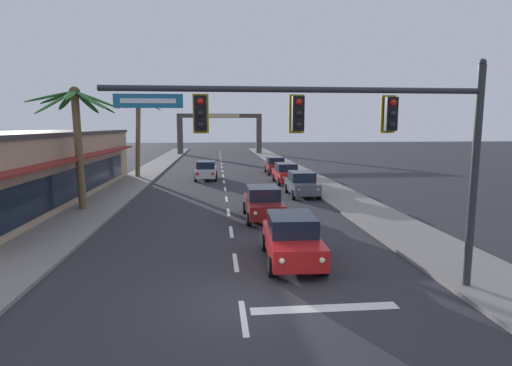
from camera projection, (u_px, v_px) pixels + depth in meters
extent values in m
plane|color=#2D2D33|center=(241.00, 302.00, 11.29)|extent=(220.00, 220.00, 0.00)
cube|color=gray|center=(326.00, 188.00, 31.74)|extent=(3.20, 110.00, 0.14)
cube|color=gray|center=(120.00, 191.00, 30.24)|extent=(3.20, 110.00, 0.14)
cube|color=silver|center=(244.00, 317.00, 10.38)|extent=(0.16, 2.00, 0.01)
cube|color=silver|center=(236.00, 262.00, 14.59)|extent=(0.16, 2.00, 0.01)
cube|color=silver|center=(231.00, 232.00, 18.80)|extent=(0.16, 2.00, 0.01)
cube|color=silver|center=(228.00, 212.00, 23.01)|extent=(0.16, 2.00, 0.01)
cube|color=silver|center=(226.00, 199.00, 27.21)|extent=(0.16, 2.00, 0.01)
cube|color=silver|center=(225.00, 189.00, 31.42)|extent=(0.16, 2.00, 0.01)
cube|color=silver|center=(224.00, 182.00, 35.63)|extent=(0.16, 2.00, 0.01)
cube|color=silver|center=(223.00, 176.00, 39.84)|extent=(0.16, 2.00, 0.01)
cube|color=silver|center=(222.00, 171.00, 44.05)|extent=(0.16, 2.00, 0.01)
cube|color=silver|center=(222.00, 167.00, 48.26)|extent=(0.16, 2.00, 0.01)
cube|color=silver|center=(221.00, 164.00, 52.46)|extent=(0.16, 2.00, 0.01)
cube|color=silver|center=(221.00, 161.00, 56.67)|extent=(0.16, 2.00, 0.01)
cube|color=silver|center=(221.00, 158.00, 60.88)|extent=(0.16, 2.00, 0.01)
cube|color=silver|center=(220.00, 156.00, 65.09)|extent=(0.16, 2.00, 0.01)
cube|color=silver|center=(220.00, 155.00, 69.30)|extent=(0.16, 2.00, 0.01)
cube|color=silver|center=(220.00, 153.00, 73.51)|extent=(0.16, 2.00, 0.01)
cube|color=silver|center=(220.00, 151.00, 77.71)|extent=(0.16, 2.00, 0.01)
cube|color=silver|center=(325.00, 308.00, 10.91)|extent=(4.00, 0.44, 0.01)
cylinder|color=#2D2D33|center=(474.00, 181.00, 11.74)|extent=(0.22, 0.22, 6.52)
cylinder|color=#2D2D33|center=(298.00, 90.00, 10.89)|extent=(10.37, 0.16, 0.16)
sphere|color=#2D2D33|center=(483.00, 62.00, 11.28)|extent=(0.20, 0.20, 0.20)
cube|color=black|center=(391.00, 114.00, 11.21)|extent=(0.32, 0.26, 0.92)
sphere|color=red|center=(393.00, 103.00, 11.03)|extent=(0.17, 0.17, 0.17)
sphere|color=black|center=(393.00, 114.00, 11.07)|extent=(0.17, 0.17, 0.17)
sphere|color=black|center=(392.00, 125.00, 11.11)|extent=(0.17, 0.17, 0.17)
cube|color=yellow|center=(388.00, 114.00, 11.37)|extent=(0.42, 0.03, 1.04)
cube|color=black|center=(298.00, 114.00, 10.96)|extent=(0.32, 0.26, 0.92)
sphere|color=red|center=(299.00, 102.00, 10.78)|extent=(0.17, 0.17, 0.17)
sphere|color=black|center=(299.00, 114.00, 10.82)|extent=(0.17, 0.17, 0.17)
sphere|color=black|center=(299.00, 125.00, 10.87)|extent=(0.17, 0.17, 0.17)
cube|color=yellow|center=(297.00, 114.00, 11.12)|extent=(0.42, 0.03, 1.04)
cube|color=black|center=(201.00, 114.00, 10.71)|extent=(0.32, 0.26, 0.92)
sphere|color=red|center=(200.00, 102.00, 10.53)|extent=(0.17, 0.17, 0.17)
sphere|color=black|center=(200.00, 113.00, 10.57)|extent=(0.17, 0.17, 0.17)
sphere|color=black|center=(201.00, 125.00, 10.62)|extent=(0.17, 0.17, 0.17)
cube|color=yellow|center=(201.00, 114.00, 10.88)|extent=(0.42, 0.03, 1.04)
cube|color=#196B93|center=(148.00, 101.00, 10.56)|extent=(1.78, 0.05, 0.36)
cube|color=white|center=(148.00, 101.00, 10.53)|extent=(1.42, 0.01, 0.12)
cube|color=red|center=(292.00, 243.00, 14.59)|extent=(1.93, 4.37, 0.72)
cube|color=black|center=(292.00, 224.00, 14.65)|extent=(1.68, 2.26, 0.64)
cylinder|color=black|center=(324.00, 266.00, 13.29)|extent=(0.24, 0.65, 0.64)
cylinder|color=black|center=(272.00, 267.00, 13.19)|extent=(0.24, 0.65, 0.64)
cylinder|color=black|center=(308.00, 241.00, 16.10)|extent=(0.24, 0.65, 0.64)
cylinder|color=black|center=(265.00, 242.00, 16.00)|extent=(0.24, 0.65, 0.64)
sphere|color=#F9EFC6|center=(322.00, 260.00, 12.47)|extent=(0.18, 0.18, 0.18)
sphere|color=#F9EFC6|center=(282.00, 261.00, 12.40)|extent=(0.18, 0.18, 0.18)
cube|color=red|center=(300.00, 225.00, 16.75)|extent=(0.24, 0.07, 0.20)
cube|color=red|center=(268.00, 226.00, 16.68)|extent=(0.24, 0.07, 0.20)
cube|color=maroon|center=(263.00, 206.00, 21.35)|extent=(1.76, 4.30, 0.72)
cube|color=black|center=(263.00, 193.00, 21.41)|extent=(1.60, 2.20, 0.64)
cylinder|color=black|center=(284.00, 218.00, 20.09)|extent=(0.22, 0.64, 0.64)
cylinder|color=black|center=(249.00, 219.00, 19.92)|extent=(0.22, 0.64, 0.64)
cylinder|color=black|center=(276.00, 207.00, 22.89)|extent=(0.22, 0.64, 0.64)
cylinder|color=black|center=(245.00, 208.00, 22.72)|extent=(0.22, 0.64, 0.64)
sphere|color=#F9EFC6|center=(281.00, 213.00, 19.26)|extent=(0.18, 0.18, 0.18)
sphere|color=#F9EFC6|center=(255.00, 213.00, 19.14)|extent=(0.18, 0.18, 0.18)
cube|color=red|center=(270.00, 197.00, 23.53)|extent=(0.24, 0.06, 0.20)
cube|color=red|center=(247.00, 197.00, 23.41)|extent=(0.24, 0.06, 0.20)
cube|color=silver|center=(206.00, 172.00, 36.99)|extent=(1.85, 4.34, 0.72)
cube|color=black|center=(206.00, 165.00, 36.75)|extent=(1.65, 2.23, 0.64)
cylinder|color=black|center=(198.00, 174.00, 38.38)|extent=(0.23, 0.64, 0.64)
cylinder|color=black|center=(216.00, 174.00, 38.51)|extent=(0.23, 0.64, 0.64)
cylinder|color=black|center=(196.00, 178.00, 35.58)|extent=(0.23, 0.64, 0.64)
cylinder|color=black|center=(215.00, 178.00, 35.71)|extent=(0.23, 0.64, 0.64)
sphere|color=#B2B2AD|center=(201.00, 169.00, 39.08)|extent=(0.18, 0.18, 0.18)
sphere|color=#B2B2AD|center=(214.00, 169.00, 39.17)|extent=(0.18, 0.18, 0.18)
cube|color=red|center=(197.00, 174.00, 34.79)|extent=(0.24, 0.07, 0.20)
cube|color=red|center=(213.00, 174.00, 34.89)|extent=(0.24, 0.07, 0.20)
cube|color=red|center=(286.00, 175.00, 34.67)|extent=(1.85, 4.33, 0.72)
cube|color=black|center=(286.00, 167.00, 34.73)|extent=(1.64, 2.23, 0.64)
cylinder|color=black|center=(300.00, 181.00, 33.43)|extent=(0.23, 0.64, 0.64)
cylinder|color=black|center=(279.00, 182.00, 33.23)|extent=(0.23, 0.64, 0.64)
cylinder|color=black|center=(293.00, 177.00, 36.22)|extent=(0.23, 0.64, 0.64)
cylinder|color=black|center=(273.00, 177.00, 36.02)|extent=(0.23, 0.64, 0.64)
sphere|color=#B2B2AD|center=(299.00, 177.00, 32.60)|extent=(0.18, 0.18, 0.18)
sphere|color=#B2B2AD|center=(284.00, 178.00, 32.46)|extent=(0.18, 0.18, 0.18)
cube|color=red|center=(289.00, 171.00, 36.86)|extent=(0.24, 0.06, 0.20)
cube|color=red|center=(274.00, 171.00, 36.71)|extent=(0.24, 0.06, 0.20)
cube|color=#4C515B|center=(302.00, 186.00, 28.34)|extent=(1.81, 4.32, 0.72)
cube|color=black|center=(302.00, 176.00, 28.40)|extent=(1.62, 2.22, 0.64)
cylinder|color=black|center=(319.00, 194.00, 27.07)|extent=(0.23, 0.64, 0.64)
cylinder|color=black|center=(293.00, 195.00, 26.92)|extent=(0.23, 0.64, 0.64)
cylinder|color=black|center=(310.00, 188.00, 29.87)|extent=(0.23, 0.64, 0.64)
cylinder|color=black|center=(286.00, 188.00, 29.72)|extent=(0.23, 0.64, 0.64)
sphere|color=#B2B2AD|center=(318.00, 190.00, 26.24)|extent=(0.18, 0.18, 0.18)
sphere|color=#B2B2AD|center=(299.00, 190.00, 26.14)|extent=(0.18, 0.18, 0.18)
cube|color=red|center=(305.00, 181.00, 30.52)|extent=(0.24, 0.06, 0.20)
cube|color=red|center=(287.00, 181.00, 30.40)|extent=(0.24, 0.06, 0.20)
cube|color=maroon|center=(275.00, 167.00, 41.59)|extent=(1.80, 4.32, 0.72)
cube|color=black|center=(275.00, 160.00, 41.64)|extent=(1.62, 2.21, 0.64)
cylinder|color=black|center=(286.00, 172.00, 40.32)|extent=(0.23, 0.64, 0.64)
cylinder|color=black|center=(269.00, 172.00, 40.17)|extent=(0.23, 0.64, 0.64)
cylinder|color=black|center=(282.00, 169.00, 43.12)|extent=(0.23, 0.64, 0.64)
cylinder|color=black|center=(265.00, 169.00, 42.97)|extent=(0.23, 0.64, 0.64)
sphere|color=#B2B2AD|center=(285.00, 168.00, 39.49)|extent=(0.18, 0.18, 0.18)
sphere|color=#B2B2AD|center=(272.00, 168.00, 39.38)|extent=(0.18, 0.18, 0.18)
cube|color=red|center=(279.00, 164.00, 43.76)|extent=(0.24, 0.06, 0.20)
cube|color=red|center=(267.00, 164.00, 43.65)|extent=(0.24, 0.06, 0.20)
cylinder|color=brown|center=(79.00, 153.00, 22.91)|extent=(0.51, 0.42, 6.64)
ellipsoid|color=#2D702D|center=(97.00, 100.00, 22.58)|extent=(2.47, 0.46, 1.08)
ellipsoid|color=#2D702D|center=(96.00, 103.00, 23.33)|extent=(2.09, 1.83, 1.28)
ellipsoid|color=#2D702D|center=(87.00, 103.00, 23.64)|extent=(1.01, 2.41, 1.26)
ellipsoid|color=#2D702D|center=(67.00, 101.00, 23.34)|extent=(1.87, 2.15, 1.09)
ellipsoid|color=#2D702D|center=(57.00, 98.00, 22.88)|extent=(2.48, 1.42, 0.79)
ellipsoid|color=#2D702D|center=(49.00, 96.00, 21.89)|extent=(2.50, 1.35, 0.81)
ellipsoid|color=#2D702D|center=(55.00, 102.00, 21.66)|extent=(1.90, 1.93, 1.43)
ellipsoid|color=#2D702D|center=(70.00, 95.00, 21.26)|extent=(0.74, 2.58, 0.75)
ellipsoid|color=#2D702D|center=(91.00, 100.00, 21.99)|extent=(2.28, 1.60, 1.17)
sphere|color=#4C4223|center=(74.00, 92.00, 22.44)|extent=(0.60, 0.60, 0.60)
cylinder|color=brown|center=(138.00, 139.00, 37.76)|extent=(0.77, 0.42, 7.35)
ellipsoid|color=#2D702D|center=(150.00, 104.00, 37.63)|extent=(2.13, 0.80, 1.31)
ellipsoid|color=#2D702D|center=(148.00, 101.00, 38.25)|extent=(1.71, 2.08, 0.74)
ellipsoid|color=#2D702D|center=(132.00, 103.00, 38.01)|extent=(1.82, 1.85, 1.08)
ellipsoid|color=#2D702D|center=(127.00, 103.00, 37.20)|extent=(2.17, 0.45, 1.17)
ellipsoid|color=#2D702D|center=(128.00, 102.00, 36.48)|extent=(1.82, 1.87, 1.06)
ellipsoid|color=#2D702D|center=(142.00, 102.00, 36.44)|extent=(1.31, 2.12, 1.16)
sphere|color=#4C4223|center=(138.00, 98.00, 37.26)|extent=(0.60, 0.60, 0.60)
cube|color=tan|center=(25.00, 170.00, 25.41)|extent=(6.53, 27.59, 4.23)
cube|color=#3D3838|center=(22.00, 134.00, 25.10)|extent=(6.73, 27.87, 0.24)
cube|color=maroon|center=(86.00, 156.00, 25.65)|extent=(1.00, 23.46, 0.12)
cube|color=black|center=(81.00, 181.00, 25.82)|extent=(0.06, 22.08, 1.80)
cube|color=#423D38|center=(180.00, 136.00, 69.30)|extent=(0.90, 0.90, 6.19)
cube|color=#423D38|center=(259.00, 136.00, 70.59)|extent=(0.90, 0.90, 6.19)
cube|color=#423D38|center=(220.00, 116.00, 69.46)|extent=(14.38, 0.60, 0.70)
cube|color=tan|center=(220.00, 116.00, 69.15)|extent=(6.74, 0.08, 0.56)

